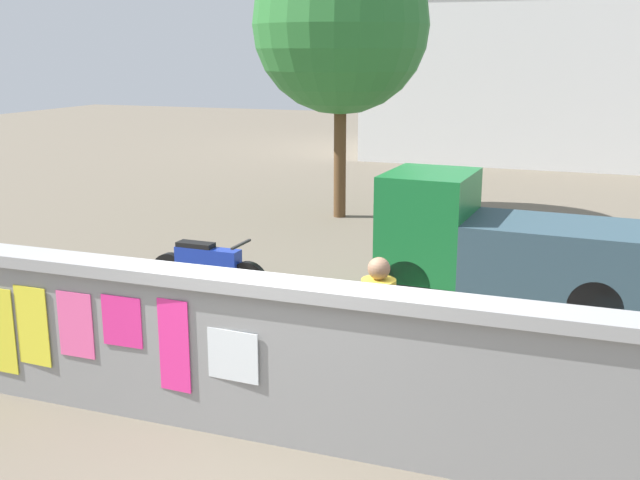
{
  "coord_description": "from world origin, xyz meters",
  "views": [
    {
      "loc": [
        2.62,
        -5.95,
        3.54
      ],
      "look_at": [
        -0.55,
        2.62,
        1.26
      ],
      "focal_mm": 42.67,
      "sensor_mm": 36.0,
      "label": 1
    }
  ],
  "objects": [
    {
      "name": "poster_wall",
      "position": [
        -0.01,
        -0.0,
        0.8
      ],
      "size": [
        7.6,
        0.42,
        1.55
      ],
      "color": "gray",
      "rests_on": "ground"
    },
    {
      "name": "auto_rickshaw_truck",
      "position": [
        1.35,
        4.69,
        0.9
      ],
      "size": [
        3.67,
        1.67,
        1.85
      ],
      "color": "black",
      "rests_on": "ground"
    },
    {
      "name": "person_walking",
      "position": [
        0.72,
        0.82,
        0.99
      ],
      "size": [
        0.48,
        0.48,
        1.62
      ],
      "color": "#D83F72",
      "rests_on": "ground"
    },
    {
      "name": "ground",
      "position": [
        0.0,
        8.0,
        0.0
      ],
      "size": [
        60.0,
        60.0,
        0.0
      ],
      "primitive_type": "plane",
      "color": "#6B6051"
    },
    {
      "name": "motorcycle",
      "position": [
        -2.68,
        3.55,
        0.46
      ],
      "size": [
        1.9,
        0.56,
        0.87
      ],
      "color": "black",
      "rests_on": "ground"
    },
    {
      "name": "building_background",
      "position": [
        1.88,
        21.36,
        3.03
      ],
      "size": [
        13.82,
        7.18,
        6.02
      ],
      "color": "silver",
      "rests_on": "ground"
    },
    {
      "name": "tree_roadside",
      "position": [
        -2.64,
        9.53,
        4.05
      ],
      "size": [
        3.68,
        3.68,
        5.9
      ],
      "color": "brown",
      "rests_on": "ground"
    },
    {
      "name": "bicycle_near",
      "position": [
        -1.29,
        1.64,
        0.36
      ],
      "size": [
        1.69,
        0.46,
        0.95
      ],
      "color": "black",
      "rests_on": "ground"
    },
    {
      "name": "bicycle_far",
      "position": [
        2.33,
        1.67,
        0.36
      ],
      "size": [
        1.71,
        0.44,
        0.95
      ],
      "color": "black",
      "rests_on": "ground"
    }
  ]
}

